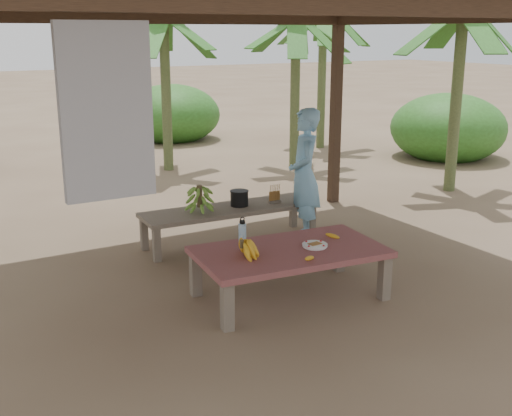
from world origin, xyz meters
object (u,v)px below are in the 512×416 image
ripe_banana_bunch (242,248)px  water_flask (242,233)px  work_table (290,255)px  bench (230,212)px  plate (315,245)px  cooking_pot (239,198)px  woman (304,175)px

ripe_banana_bunch → water_flask: (0.18, 0.32, 0.03)m
work_table → water_flask: bearing=140.1°
work_table → bench: size_ratio=0.85×
bench → water_flask: 1.59m
work_table → plate: (0.24, -0.08, 0.08)m
cooking_pot → woman: 0.85m
work_table → cooking_pot: (0.44, 1.80, 0.11)m
woman → cooking_pot: bearing=-90.2°
ripe_banana_bunch → plate: ripe_banana_bunch is taller
work_table → plate: plate is taller
work_table → ripe_banana_bunch: 0.54m
work_table → woman: woman is taller
ripe_banana_bunch → water_flask: size_ratio=1.06×
work_table → cooking_pot: cooking_pot is taller
bench → woman: bearing=-18.6°
plate → cooking_pot: cooking_pot is taller
cooking_pot → bench: bearing=-173.0°
water_flask → work_table: bearing=-46.1°
plate → water_flask: bearing=143.8°
woman → work_table: bearing=-12.7°
work_table → woman: size_ratio=1.15×
ripe_banana_bunch → cooking_pot: bearing=61.7°
work_table → bench: (0.30, 1.78, -0.04)m
bench → plate: bearing=-88.9°
work_table → water_flask: water_flask is taller
ripe_banana_bunch → water_flask: water_flask is taller
work_table → woman: 1.89m
work_table → ripe_banana_bunch: size_ratio=6.22×
cooking_pot → work_table: bearing=-103.7°
ripe_banana_bunch → woman: bearing=40.3°
work_table → woman: (1.15, 1.44, 0.39)m
bench → woman: (0.85, -0.34, 0.43)m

